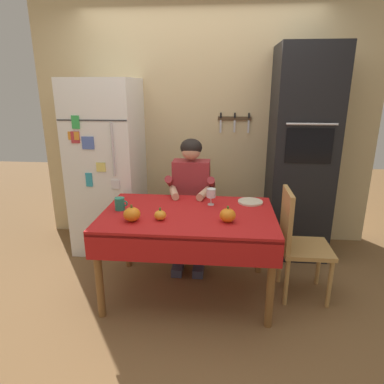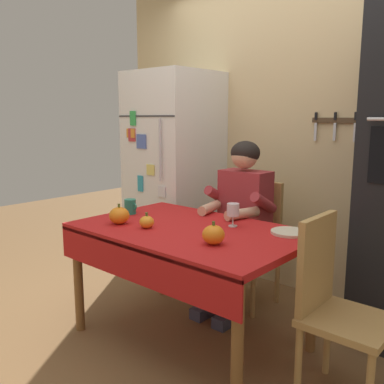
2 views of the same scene
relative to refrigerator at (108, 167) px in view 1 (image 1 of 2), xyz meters
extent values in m
plane|color=brown|center=(0.95, -0.96, -0.90)|extent=(10.00, 10.00, 0.00)
cube|color=#D1B784|center=(1.00, 0.39, 0.40)|extent=(3.70, 0.10, 2.60)
cube|color=#4C3823|center=(1.33, 0.33, 0.49)|extent=(0.36, 0.02, 0.04)
cube|color=silver|center=(1.18, 0.32, 0.40)|extent=(0.02, 0.01, 0.14)
cube|color=black|center=(1.18, 0.32, 0.52)|extent=(0.02, 0.01, 0.06)
cube|color=silver|center=(1.33, 0.32, 0.40)|extent=(0.02, 0.01, 0.13)
cube|color=black|center=(1.33, 0.32, 0.52)|extent=(0.02, 0.01, 0.06)
cube|color=silver|center=(1.48, 0.32, 0.40)|extent=(0.02, 0.01, 0.13)
cube|color=black|center=(1.48, 0.32, 0.52)|extent=(0.02, 0.01, 0.06)
cube|color=white|center=(0.00, 0.00, 0.00)|extent=(0.68, 0.68, 1.80)
cylinder|color=silver|center=(0.19, -0.36, 0.25)|extent=(0.02, 0.02, 0.50)
cube|color=#333335|center=(0.00, -0.34, 0.52)|extent=(0.67, 0.01, 0.01)
cube|color=teal|center=(-0.08, -0.35, -0.05)|extent=(0.06, 0.01, 0.14)
cube|color=#E5D666|center=(0.05, -0.35, 0.08)|extent=(0.09, 0.01, 0.09)
cube|color=green|center=(-0.15, -0.35, 0.50)|extent=(0.08, 0.01, 0.12)
cube|color=silver|center=(0.19, -0.35, -0.09)|extent=(0.08, 0.01, 0.09)
cube|color=#B73338|center=(-0.17, -0.35, 0.36)|extent=(0.08, 0.01, 0.11)
cube|color=#4C66B7|center=(-0.05, -0.35, 0.31)|extent=(0.12, 0.01, 0.12)
cube|color=orange|center=(-0.19, -0.35, 0.38)|extent=(0.11, 0.02, 0.08)
cube|color=black|center=(2.00, 0.04, 0.15)|extent=(0.60, 0.60, 2.10)
cube|color=black|center=(2.00, -0.26, 0.30)|extent=(0.42, 0.01, 0.32)
cylinder|color=silver|center=(2.00, -0.29, 0.50)|extent=(0.45, 0.02, 0.02)
cylinder|color=brown|center=(0.31, -1.25, -0.55)|extent=(0.06, 0.06, 0.70)
cylinder|color=brown|center=(0.31, -0.47, -0.55)|extent=(0.06, 0.06, 0.70)
cylinder|color=brown|center=(1.59, -1.25, -0.55)|extent=(0.06, 0.06, 0.70)
cylinder|color=brown|center=(1.59, -0.47, -0.55)|extent=(0.06, 0.06, 0.70)
cube|color=red|center=(0.95, -0.86, -0.18)|extent=(1.40, 0.90, 0.04)
cube|color=red|center=(0.95, -1.30, -0.28)|extent=(1.40, 0.01, 0.20)
cube|color=tan|center=(0.91, -0.17, -0.47)|extent=(0.40, 0.40, 0.04)
cube|color=tan|center=(0.91, 0.01, -0.21)|extent=(0.36, 0.04, 0.48)
cylinder|color=tan|center=(0.74, -0.34, -0.69)|extent=(0.04, 0.04, 0.41)
cylinder|color=tan|center=(0.74, 0.00, -0.69)|extent=(0.04, 0.04, 0.41)
cylinder|color=tan|center=(1.08, -0.34, -0.69)|extent=(0.04, 0.04, 0.41)
cylinder|color=tan|center=(1.08, 0.00, -0.69)|extent=(0.04, 0.04, 0.41)
cube|color=#38384C|center=(0.81, -0.55, -0.86)|extent=(0.10, 0.22, 0.08)
cube|color=#38384C|center=(1.01, -0.55, -0.86)|extent=(0.10, 0.22, 0.08)
cylinder|color=#38384C|center=(0.81, -0.49, -0.67)|extent=(0.09, 0.09, 0.38)
cylinder|color=#38384C|center=(1.01, -0.49, -0.67)|extent=(0.09, 0.09, 0.38)
cube|color=#38384C|center=(0.82, -0.33, -0.40)|extent=(0.12, 0.40, 0.11)
cube|color=#38384C|center=(1.00, -0.33, -0.40)|extent=(0.12, 0.40, 0.11)
cube|color=#9E2D33|center=(0.91, -0.21, -0.11)|extent=(0.36, 0.20, 0.48)
cylinder|color=#9E2D33|center=(0.71, -0.28, -0.07)|extent=(0.07, 0.26, 0.18)
cylinder|color=#9E2D33|center=(1.11, -0.28, -0.07)|extent=(0.07, 0.26, 0.18)
cylinder|color=#D8A884|center=(0.77, -0.45, -0.13)|extent=(0.13, 0.27, 0.07)
cylinder|color=#D8A884|center=(1.05, -0.45, -0.13)|extent=(0.13, 0.27, 0.07)
sphere|color=#D8A884|center=(0.91, -0.23, 0.24)|extent=(0.19, 0.19, 0.19)
ellipsoid|color=black|center=(0.91, -0.22, 0.26)|extent=(0.21, 0.21, 0.17)
cube|color=tan|center=(1.93, -0.80, -0.47)|extent=(0.40, 0.40, 0.04)
cube|color=tan|center=(1.75, -0.80, -0.21)|extent=(0.04, 0.36, 0.48)
cylinder|color=tan|center=(2.10, -0.97, -0.69)|extent=(0.04, 0.04, 0.41)
cylinder|color=tan|center=(1.76, -0.97, -0.69)|extent=(0.04, 0.04, 0.41)
cylinder|color=tan|center=(2.10, -0.63, -0.69)|extent=(0.04, 0.04, 0.41)
cylinder|color=tan|center=(1.76, -0.63, -0.69)|extent=(0.04, 0.04, 0.41)
cylinder|color=#237F66|center=(0.38, -0.85, -0.11)|extent=(0.08, 0.08, 0.10)
torus|color=#237F66|center=(0.42, -0.85, -0.10)|extent=(0.05, 0.01, 0.05)
cylinder|color=white|center=(1.13, -0.66, -0.16)|extent=(0.06, 0.06, 0.01)
cylinder|color=white|center=(1.13, -0.66, -0.12)|extent=(0.01, 0.01, 0.06)
cylinder|color=white|center=(1.13, -0.66, -0.05)|extent=(0.08, 0.08, 0.08)
ellipsoid|color=orange|center=(1.27, -1.03, -0.11)|extent=(0.12, 0.12, 0.10)
cylinder|color=#4C6023|center=(1.27, -1.03, -0.04)|extent=(0.02, 0.02, 0.02)
ellipsoid|color=orange|center=(0.54, -1.08, -0.11)|extent=(0.13, 0.13, 0.11)
cylinder|color=#4C6023|center=(0.54, -1.08, -0.04)|extent=(0.02, 0.02, 0.02)
ellipsoid|color=orange|center=(0.75, -1.04, -0.12)|extent=(0.09, 0.09, 0.08)
cylinder|color=#4C6023|center=(0.75, -1.04, -0.07)|extent=(0.02, 0.02, 0.02)
cylinder|color=beige|center=(1.47, -0.57, -0.15)|extent=(0.22, 0.22, 0.02)
camera|label=1|loc=(1.22, -3.44, 0.83)|focal=31.84mm
camera|label=2|loc=(2.61, -2.73, 0.51)|focal=39.33mm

